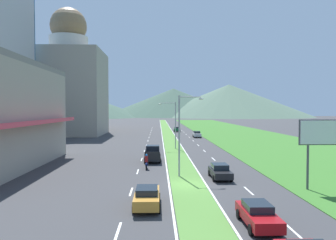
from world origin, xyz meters
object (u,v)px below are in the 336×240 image
billboard_roadside (328,136)px  car_2 (177,129)px  car_5 (220,171)px  street_lamp_near (182,130)px  pickup_truck_0 (153,154)px  motorcycle_rider (146,163)px  car_4 (147,197)px  street_lamp_mid (173,122)px  car_1 (258,214)px  car_0 (197,134)px

billboard_roadside → car_2: size_ratio=1.49×
billboard_roadside → car_5: bearing=150.1°
street_lamp_near → billboard_roadside: size_ratio=1.38×
billboard_roadside → pickup_truck_0: billboard_roadside is taller
motorcycle_rider → car_4: bearing=-177.7°
car_2 → pickup_truck_0: (-6.69, -57.04, 0.21)m
street_lamp_mid → street_lamp_near: bearing=-90.5°
pickup_truck_0 → street_lamp_near: bearing=-162.4°
street_lamp_mid → car_2: size_ratio=2.01×
motorcycle_rider → car_5: bearing=-125.2°
car_1 → street_lamp_near: bearing=-166.2°
car_1 → motorcycle_rider: 20.18m
car_2 → car_5: car_2 is taller
street_lamp_mid → car_5: size_ratio=1.90×
car_4 → motorcycle_rider: (-0.60, 14.75, -0.02)m
car_2 → motorcycle_rider: size_ratio=2.08×
street_lamp_near → car_1: street_lamp_near is taller
billboard_roadside → car_2: 73.91m
billboard_roadside → car_1: bearing=-136.1°
car_0 → car_5: size_ratio=0.92×
street_lamp_mid → pickup_truck_0: bearing=-104.7°
car_4 → pickup_truck_0: 20.65m
billboard_roadside → car_0: (-5.05, 52.63, -3.93)m
street_lamp_mid → motorcycle_rider: (-4.12, -19.20, -4.14)m
street_lamp_mid → car_1: street_lamp_mid is taller
pickup_truck_0 → motorcycle_rider: size_ratio=2.70×
billboard_roadside → pickup_truck_0: size_ratio=1.15×
street_lamp_mid → car_1: bearing=-85.0°
car_0 → car_2: size_ratio=0.97×
car_2 → car_1: bearing=0.1°
street_lamp_near → car_1: 15.37m
car_2 → car_4: car_2 is taller
street_lamp_near → car_4: 11.63m
street_lamp_near → car_4: street_lamp_near is taller
car_1 → billboard_roadside: bearing=133.9°
street_lamp_mid → pickup_truck_0: (-3.48, -13.30, -3.90)m
car_1 → motorcycle_rider: motorcycle_rider is taller
street_lamp_near → car_2: street_lamp_near is taller
car_5 → motorcycle_rider: 9.45m
billboard_roadside → car_1: 12.81m
street_lamp_near → motorcycle_rider: 7.22m
car_0 → motorcycle_rider: bearing=-14.8°
billboard_roadside → motorcycle_rider: bearing=147.5°
car_5 → pickup_truck_0: size_ratio=0.82×
car_0 → car_5: bearing=-4.1°
billboard_roadside → car_4: (-15.62, -4.43, -3.96)m
billboard_roadside → street_lamp_near: bearing=154.3°
car_5 → car_0: bearing=175.9°
street_lamp_near → car_2: size_ratio=2.05×
billboard_roadside → pickup_truck_0: bearing=133.8°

